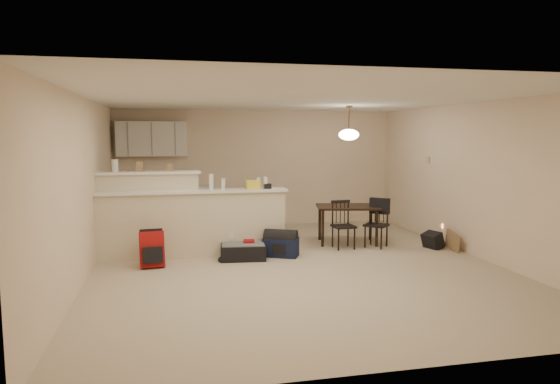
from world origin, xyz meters
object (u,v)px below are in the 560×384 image
object	(u,v)px
dining_table	(348,210)
dining_chair_far	(376,224)
suitcase	(243,252)
red_backpack	(152,249)
pendant_lamp	(349,134)
black_daypack	(433,241)
navy_duffel	(281,247)
dining_chair_near	(344,225)

from	to	relation	value
dining_table	dining_chair_far	world-z (taller)	dining_chair_far
suitcase	red_backpack	bearing A→B (deg)	-167.17
pendant_lamp	black_daypack	world-z (taller)	pendant_lamp
dining_table	suitcase	bearing A→B (deg)	-147.42
dining_chair_far	red_backpack	xyz separation A→B (m)	(-3.82, -0.53, -0.15)
dining_table	suitcase	distance (m)	2.24
dining_chair_far	black_daypack	distance (m)	1.02
dining_chair_far	suitcase	size ratio (longest dim) A/B	1.19
red_backpack	navy_duffel	xyz separation A→B (m)	(2.03, 0.23, -0.12)
pendant_lamp	red_backpack	size ratio (longest dim) A/B	1.16
dining_chair_far	black_daypack	size ratio (longest dim) A/B	2.68
suitcase	red_backpack	distance (m)	1.42
dining_table	navy_duffel	world-z (taller)	dining_table
red_backpack	navy_duffel	world-z (taller)	red_backpack
dining_table	pendant_lamp	bearing A→B (deg)	-168.39
red_backpack	pendant_lamp	bearing A→B (deg)	9.40
pendant_lamp	suitcase	world-z (taller)	pendant_lamp
dining_chair_far	suitcase	bearing A→B (deg)	-127.96
dining_table	dining_chair_near	size ratio (longest dim) A/B	1.48
dining_chair_near	suitcase	distance (m)	1.88
dining_chair_far	navy_duffel	world-z (taller)	dining_chair_far
dining_chair_far	dining_chair_near	bearing A→B (deg)	-138.41
suitcase	navy_duffel	bearing A→B (deg)	10.85
dining_chair_near	black_daypack	bearing A→B (deg)	-15.37
dining_table	suitcase	world-z (taller)	dining_table
pendant_lamp	black_daypack	bearing A→B (deg)	-28.89
black_daypack	pendant_lamp	bearing A→B (deg)	43.89
dining_chair_far	dining_table	bearing A→B (deg)	175.70
dining_chair_near	red_backpack	size ratio (longest dim) A/B	1.56
red_backpack	suitcase	bearing A→B (deg)	0.87
navy_duffel	red_backpack	bearing A→B (deg)	-148.59
pendant_lamp	black_daypack	xyz separation A→B (m)	(1.32, -0.73, -1.85)
dining_chair_far	suitcase	world-z (taller)	dining_chair_far
suitcase	black_daypack	xyz separation A→B (m)	(3.35, 0.05, 0.02)
dining_chair_near	navy_duffel	world-z (taller)	dining_chair_near
dining_table	dining_chair_near	world-z (taller)	dining_chair_near
red_backpack	black_daypack	size ratio (longest dim) A/B	1.70
navy_duffel	black_daypack	distance (m)	2.72
black_daypack	red_backpack	bearing A→B (deg)	75.49
pendant_lamp	dining_chair_near	world-z (taller)	pendant_lamp
dining_table	red_backpack	distance (m)	3.59
black_daypack	dining_table	bearing A→B (deg)	43.89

